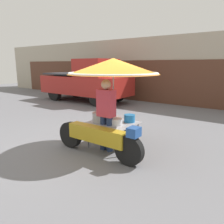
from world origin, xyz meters
The scene contains 5 objects.
ground_plane centered at (0.00, 0.00, 0.00)m, with size 36.00×36.00×0.00m, color slate.
shopfront_building centered at (0.00, 7.51, 1.61)m, with size 28.00×2.06×3.23m.
vendor_motorcycle_cart centered at (0.51, 0.25, 1.59)m, with size 2.20×2.02×2.03m.
vendor_person centered at (0.50, 0.05, 0.89)m, with size 0.38×0.22×1.58m.
pickup_truck centered at (-4.38, 4.70, 1.03)m, with size 4.91×1.87×2.16m.
Camera 1 is at (3.36, -3.60, 1.89)m, focal length 35.00 mm.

